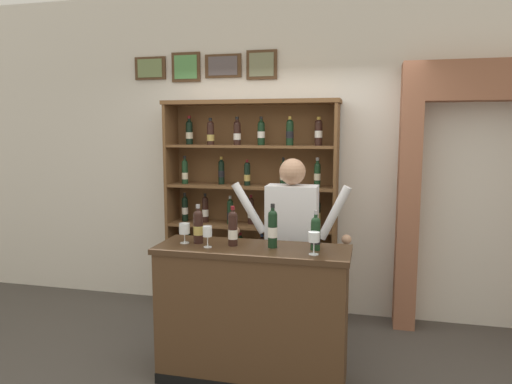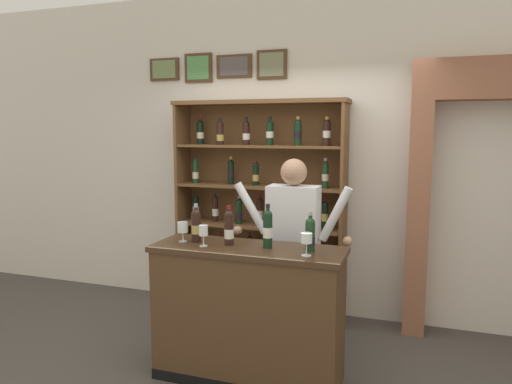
% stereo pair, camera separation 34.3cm
% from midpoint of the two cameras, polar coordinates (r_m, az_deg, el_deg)
% --- Properties ---
extents(ground_plane, '(14.00, 14.00, 0.02)m').
position_cam_midpoint_polar(ground_plane, '(3.88, -2.85, -21.69)').
color(ground_plane, '#47423D').
extents(back_wall, '(12.00, 0.19, 3.28)m').
position_cam_midpoint_polar(back_wall, '(4.91, 2.19, 4.71)').
color(back_wall, silver).
rests_on(back_wall, ground).
extents(wine_shelf, '(1.76, 0.37, 2.17)m').
position_cam_midpoint_polar(wine_shelf, '(4.81, -2.59, -1.32)').
color(wine_shelf, brown).
rests_on(wine_shelf, ground).
extents(archway_doorway, '(1.55, 0.45, 2.49)m').
position_cam_midpoint_polar(archway_doorway, '(4.77, 24.03, 1.28)').
color(archway_doorway, '#935B42').
rests_on(archway_doorway, ground).
extents(tasting_counter, '(1.43, 0.50, 1.03)m').
position_cam_midpoint_polar(tasting_counter, '(3.66, -3.19, -14.49)').
color(tasting_counter, '#4C331E').
rests_on(tasting_counter, ground).
extents(shopkeeper, '(1.02, 0.22, 1.65)m').
position_cam_midpoint_polar(shopkeeper, '(3.96, 1.85, -4.98)').
color(shopkeeper, '#2D3347').
rests_on(shopkeeper, ground).
extents(tasting_bottle_brunello, '(0.07, 0.07, 0.30)m').
position_cam_midpoint_polar(tasting_bottle_brunello, '(3.63, -9.67, -4.07)').
color(tasting_bottle_brunello, black).
rests_on(tasting_bottle_brunello, tasting_counter).
extents(tasting_bottle_riserva, '(0.07, 0.07, 0.30)m').
position_cam_midpoint_polar(tasting_bottle_riserva, '(3.52, -5.61, -4.36)').
color(tasting_bottle_riserva, black).
rests_on(tasting_bottle_riserva, tasting_counter).
extents(tasting_bottle_rosso, '(0.07, 0.07, 0.32)m').
position_cam_midpoint_polar(tasting_bottle_rosso, '(3.45, -0.84, -4.36)').
color(tasting_bottle_rosso, black).
rests_on(tasting_bottle_rosso, tasting_counter).
extents(tasting_bottle_chianti, '(0.07, 0.07, 0.29)m').
position_cam_midpoint_polar(tasting_bottle_chianti, '(3.39, 4.30, -4.97)').
color(tasting_bottle_chianti, '#19381E').
rests_on(tasting_bottle_chianti, tasting_counter).
extents(wine_glass_right, '(0.08, 0.08, 0.16)m').
position_cam_midpoint_polar(wine_glass_right, '(3.27, 4.00, -5.55)').
color(wine_glass_right, silver).
rests_on(wine_glass_right, tasting_counter).
extents(wine_glass_center, '(0.08, 0.08, 0.15)m').
position_cam_midpoint_polar(wine_glass_center, '(3.66, -11.28, -4.49)').
color(wine_glass_center, silver).
rests_on(wine_glass_center, tasting_counter).
extents(wine_glass_spare, '(0.07, 0.07, 0.16)m').
position_cam_midpoint_polar(wine_glass_spare, '(3.50, -8.68, -4.82)').
color(wine_glass_spare, silver).
rests_on(wine_glass_spare, tasting_counter).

